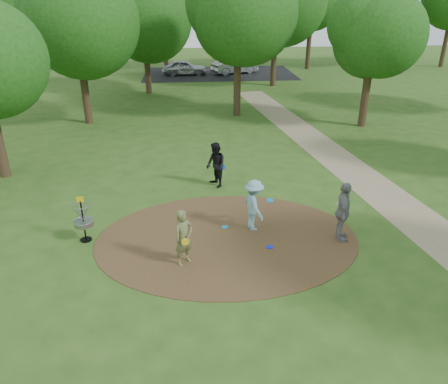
{
  "coord_description": "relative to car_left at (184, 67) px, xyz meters",
  "views": [
    {
      "loc": [
        -1.13,
        -12.01,
        7.29
      ],
      "look_at": [
        0.0,
        1.2,
        1.1
      ],
      "focal_mm": 35.0,
      "sensor_mm": 36.0,
      "label": 1
    }
  ],
  "objects": [
    {
      "name": "tree_ring",
      "position": [
        3.27,
        -19.12,
        4.65
      ],
      "size": [
        36.9,
        46.15,
        9.65
      ],
      "color": "#332316",
      "rests_on": "ground"
    },
    {
      "name": "parking_lot",
      "position": [
        3.28,
        0.48,
        -0.68
      ],
      "size": [
        14.0,
        8.0,
        0.01
      ],
      "primitive_type": "cube",
      "color": "black",
      "rests_on": "ground"
    },
    {
      "name": "player_throwing_with_disc",
      "position": [
        2.21,
        -28.94,
        0.19
      ],
      "size": [
        1.12,
        1.27,
        1.75
      ],
      "color": "#7CAFB9",
      "rests_on": "ground"
    },
    {
      "name": "disc_ground_cyan",
      "position": [
        1.27,
        -28.81,
        -0.66
      ],
      "size": [
        0.22,
        0.22,
        0.02
      ],
      "primitive_type": "cylinder",
      "color": "#1791BF",
      "rests_on": "dirt_clearing"
    },
    {
      "name": "footpath",
      "position": [
        7.78,
        -27.52,
        -0.68
      ],
      "size": [
        7.55,
        39.89,
        0.01
      ],
      "primitive_type": "cube",
      "rotation": [
        0.0,
        0.0,
        0.14
      ],
      "color": "#8C7A5B",
      "rests_on": "ground"
    },
    {
      "name": "disc_golf_basket",
      "position": [
        -3.22,
        -29.22,
        0.19
      ],
      "size": [
        0.63,
        0.63,
        1.54
      ],
      "color": "black",
      "rests_on": "ground"
    },
    {
      "name": "dirt_clearing",
      "position": [
        1.28,
        -29.52,
        -0.67
      ],
      "size": [
        8.4,
        8.4,
        0.02
      ],
      "primitive_type": "cylinder",
      "color": "#47301C",
      "rests_on": "ground"
    },
    {
      "name": "player_walking_with_disc",
      "position": [
        1.21,
        -25.37,
        0.23
      ],
      "size": [
        0.97,
        1.08,
        1.82
      ],
      "color": "black",
      "rests_on": "ground"
    },
    {
      "name": "ground",
      "position": [
        1.28,
        -29.52,
        -0.68
      ],
      "size": [
        100.0,
        100.0,
        0.0
      ],
      "primitive_type": "plane",
      "color": "#2D5119",
      "rests_on": "ground"
    },
    {
      "name": "player_observer_with_disc",
      "position": [
        -0.08,
        -30.77,
        0.17
      ],
      "size": [
        0.74,
        0.72,
        1.72
      ],
      "color": "olive",
      "rests_on": "ground"
    },
    {
      "name": "disc_ground_blue",
      "position": [
        2.55,
        -30.17,
        -0.66
      ],
      "size": [
        0.22,
        0.22,
        0.02
      ],
      "primitive_type": "cylinder",
      "color": "#0D20E5",
      "rests_on": "dirt_clearing"
    },
    {
      "name": "car_left",
      "position": [
        0.0,
        0.0,
        0.0
      ],
      "size": [
        4.07,
        1.76,
        1.37
      ],
      "primitive_type": "imported",
      "rotation": [
        0.0,
        0.0,
        1.61
      ],
      "color": "#ABAFB3",
      "rests_on": "ground"
    },
    {
      "name": "car_right",
      "position": [
        4.74,
        0.27,
        0.03
      ],
      "size": [
        4.61,
        3.02,
        1.44
      ],
      "primitive_type": "imported",
      "rotation": [
        0.0,
        0.0,
        1.95
      ],
      "color": "#A5A9AD",
      "rests_on": "ground"
    },
    {
      "name": "player_waiting_with_disc",
      "position": [
        4.87,
        -29.86,
        0.3
      ],
      "size": [
        0.77,
        1.24,
        1.97
      ],
      "color": "gray",
      "rests_on": "ground"
    }
  ]
}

